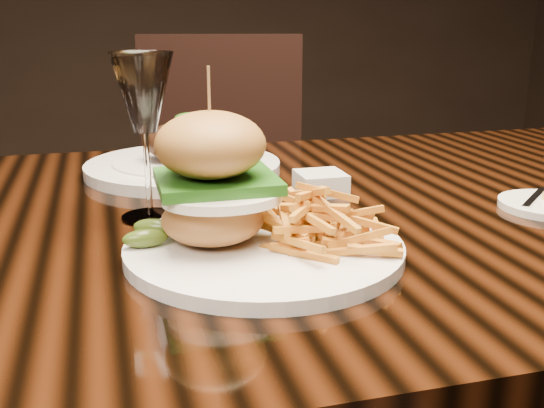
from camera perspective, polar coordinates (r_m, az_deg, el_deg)
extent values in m
cube|color=black|center=(0.87, 0.69, -1.56)|extent=(1.60, 0.90, 0.04)
cube|color=black|center=(1.66, 22.22, -7.62)|extent=(0.06, 0.06, 0.71)
cylinder|color=white|center=(0.69, -0.71, -4.01)|extent=(0.30, 0.30, 0.01)
ellipsoid|color=#A06C33|center=(0.69, -5.36, -1.39)|extent=(0.11, 0.11, 0.05)
ellipsoid|color=white|center=(0.66, -4.45, 0.60)|extent=(0.13, 0.10, 0.01)
ellipsoid|color=orange|center=(0.65, -2.44, 0.81)|extent=(0.02, 0.02, 0.01)
cube|color=#266218|center=(0.68, -5.45, 1.91)|extent=(0.13, 0.12, 0.01)
ellipsoid|color=brown|center=(0.67, -5.55, 5.32)|extent=(0.12, 0.12, 0.07)
cylinder|color=#A5794D|center=(0.66, -5.63, 8.30)|extent=(0.00, 0.00, 0.09)
ellipsoid|color=#2F4913|center=(0.69, -11.29, -3.02)|extent=(0.05, 0.02, 0.02)
ellipsoid|color=#2F4913|center=(0.72, -10.49, -2.08)|extent=(0.05, 0.04, 0.02)
cube|color=silver|center=(0.94, 22.48, 0.55)|extent=(0.09, 0.08, 0.00)
cube|color=white|center=(0.93, 4.38, 1.89)|extent=(0.07, 0.07, 0.03)
cylinder|color=white|center=(0.83, -10.84, -1.14)|extent=(0.07, 0.07, 0.00)
cylinder|color=white|center=(0.82, -11.06, 2.61)|extent=(0.01, 0.01, 0.11)
cone|color=white|center=(0.80, -11.47, 9.77)|extent=(0.08, 0.08, 0.10)
cylinder|color=white|center=(1.07, -7.96, 3.29)|extent=(0.32, 0.32, 0.02)
cylinder|color=white|center=(1.07, -7.97, 3.39)|extent=(0.23, 0.23, 0.02)
ellipsoid|color=black|center=(1.06, -8.06, 5.60)|extent=(0.12, 0.10, 0.06)
ellipsoid|color=#266218|center=(1.04, -7.43, 7.67)|extent=(0.05, 0.03, 0.02)
cube|color=black|center=(1.72, -4.36, -2.21)|extent=(0.54, 0.54, 0.06)
cube|color=black|center=(1.86, -4.54, 7.21)|extent=(0.46, 0.14, 0.50)
cylinder|color=black|center=(1.64, -10.96, -11.94)|extent=(0.04, 0.04, 0.45)
cylinder|color=black|center=(1.64, 2.61, -11.67)|extent=(0.04, 0.04, 0.45)
cylinder|color=black|center=(1.98, -9.76, -6.70)|extent=(0.04, 0.04, 0.45)
cylinder|color=black|center=(1.98, 1.31, -6.48)|extent=(0.04, 0.04, 0.45)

